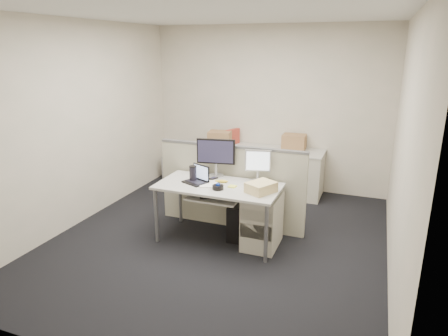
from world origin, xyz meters
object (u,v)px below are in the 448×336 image
at_px(desk_phone, 267,187).
at_px(desk, 218,190).
at_px(monitor_main, 216,158).
at_px(laptop, 195,175).

bearing_deg(desk_phone, desk, 170.63).
xyz_separation_m(monitor_main, desk_phone, (0.75, -0.26, -0.21)).
xyz_separation_m(desk, monitor_main, (-0.16, 0.32, 0.31)).
height_order(laptop, desk_phone, laptop).
distance_m(laptop, desk_phone, 0.90).
bearing_deg(monitor_main, desk, -73.63).
height_order(desk, desk_phone, desk_phone).
bearing_deg(desk_phone, laptop, 170.46).
height_order(monitor_main, laptop, monitor_main).
relative_size(desk, desk_phone, 7.25).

